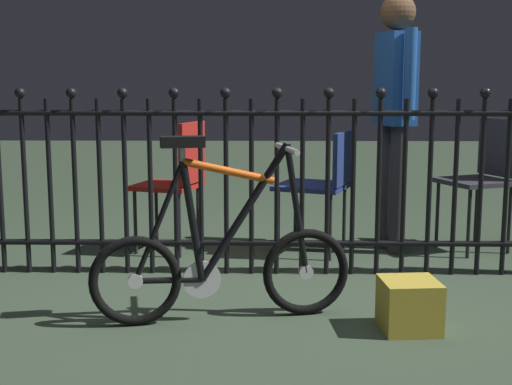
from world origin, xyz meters
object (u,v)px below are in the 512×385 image
person_visitor (395,100)px  display_crate (409,305)px  chair_charcoal (485,170)px  chair_navy (324,179)px  chair_red (178,175)px  bicycle (222,259)px

person_visitor → display_crate: person_visitor is taller
chair_charcoal → person_visitor: bearing=-176.1°
chair_navy → chair_charcoal: size_ratio=0.91×
chair_navy → chair_charcoal: 1.09m
chair_charcoal → display_crate: size_ratio=3.50×
chair_navy → chair_red: (-0.96, 0.03, 0.02)m
chair_navy → person_visitor: bearing=10.5°
chair_charcoal → display_crate: (-0.80, -1.57, -0.42)m
chair_charcoal → chair_red: (-2.04, -0.10, -0.02)m
bicycle → display_crate: size_ratio=4.84×
bicycle → chair_charcoal: bearing=41.0°
chair_navy → chair_red: bearing=178.0°
chair_navy → chair_red: size_ratio=0.93×
chair_navy → person_visitor: size_ratio=0.48×
chair_red → bicycle: bearing=-74.3°
chair_navy → chair_charcoal: (1.08, 0.13, 0.04)m
chair_red → display_crate: chair_red is taller
chair_red → person_visitor: size_ratio=0.52×
bicycle → person_visitor: 1.89m
display_crate → chair_red: bearing=130.1°
bicycle → chair_charcoal: 2.22m
display_crate → chair_charcoal: bearing=62.9°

